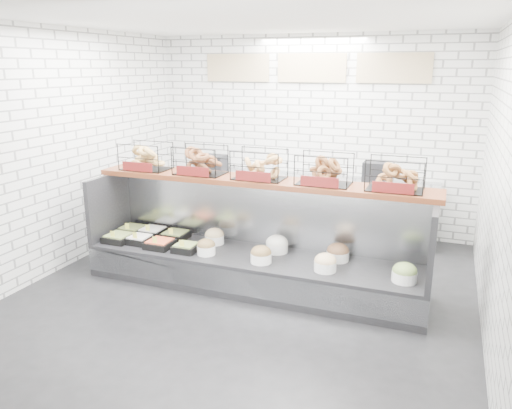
% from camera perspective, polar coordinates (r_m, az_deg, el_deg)
% --- Properties ---
extents(ground, '(5.50, 5.50, 0.00)m').
position_cam_1_polar(ground, '(5.78, -1.50, -10.40)').
color(ground, black).
rests_on(ground, ground).
extents(room_shell, '(5.02, 5.51, 3.01)m').
position_cam_1_polar(room_shell, '(5.77, 0.68, 10.88)').
color(room_shell, silver).
rests_on(room_shell, ground).
extents(display_case, '(4.00, 0.90, 1.20)m').
position_cam_1_polar(display_case, '(5.94, -0.42, -6.17)').
color(display_case, black).
rests_on(display_case, ground).
extents(bagel_shelf, '(4.10, 0.50, 0.40)m').
position_cam_1_polar(bagel_shelf, '(5.79, 0.35, 4.16)').
color(bagel_shelf, '#4A1F10').
rests_on(bagel_shelf, display_case).
extents(prep_counter, '(4.00, 0.60, 1.20)m').
position_cam_1_polar(prep_counter, '(7.77, 5.27, 0.14)').
color(prep_counter, '#93969B').
rests_on(prep_counter, ground).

